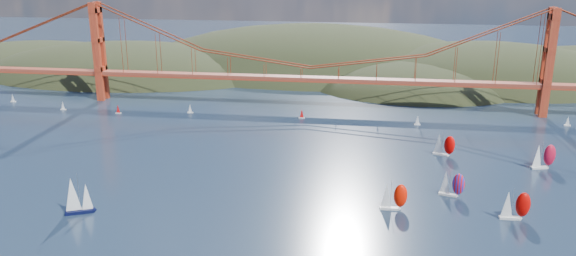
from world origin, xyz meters
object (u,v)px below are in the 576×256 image
at_px(racer_rwb, 451,184).
at_px(racer_1, 515,205).
at_px(racer_3, 543,156).
at_px(racer_5, 444,145).
at_px(sloop_navy, 77,196).
at_px(racer_0, 393,196).

bearing_deg(racer_rwb, racer_1, -25.90).
bearing_deg(racer_1, racer_3, 63.29).
xyz_separation_m(racer_3, racer_rwb, (-38.50, -32.22, -0.57)).
xyz_separation_m(racer_3, racer_5, (-36.29, 9.65, -0.43)).
distance_m(racer_3, racer_5, 37.55).
bearing_deg(racer_5, sloop_navy, -129.05).
xyz_separation_m(racer_1, racer_5, (-14.91, 57.39, -0.17)).
bearing_deg(racer_1, racer_5, 101.98).
bearing_deg(racer_rwb, racer_0, -129.13).
xyz_separation_m(sloop_navy, racer_3, (158.19, 63.54, -0.86)).
bearing_deg(racer_1, racer_0, 174.82).
xyz_separation_m(racer_0, racer_5, (22.29, 55.70, -0.01)).
bearing_deg(racer_3, racer_rwb, -156.36).
distance_m(sloop_navy, racer_5, 142.20).
xyz_separation_m(sloop_navy, racer_rwb, (119.70, 31.33, -1.43)).
bearing_deg(racer_1, sloop_navy, -176.00).
bearing_deg(racer_3, racer_1, -130.40).
bearing_deg(sloop_navy, racer_3, -3.00).
relative_size(racer_1, racer_3, 0.95).
relative_size(sloop_navy, racer_0, 1.36).
height_order(racer_3, racer_5, racer_3).
bearing_deg(racer_3, racer_0, -158.11).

